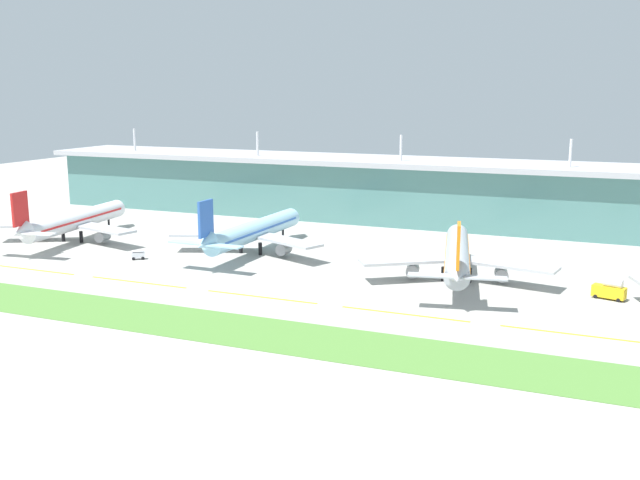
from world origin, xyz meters
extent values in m
plane|color=#A8A59E|center=(0.00, 0.00, 0.00)|extent=(600.00, 600.00, 0.00)
cube|color=slate|center=(0.00, 102.52, 10.31)|extent=(280.00, 28.00, 20.63)
cube|color=#B2B2B7|center=(0.00, 102.52, 21.53)|extent=(288.00, 34.00, 1.80)
cylinder|color=silver|center=(-112.00, 96.92, 26.93)|extent=(0.90, 0.90, 9.00)
cylinder|color=silver|center=(-56.00, 96.92, 26.93)|extent=(0.90, 0.90, 9.00)
cylinder|color=silver|center=(0.00, 96.92, 26.93)|extent=(0.90, 0.90, 9.00)
cylinder|color=silver|center=(56.00, 96.92, 26.93)|extent=(0.90, 0.90, 9.00)
cylinder|color=white|center=(-86.09, 30.65, 6.50)|extent=(11.73, 48.86, 5.80)
cone|color=white|center=(-89.32, 56.70, 6.50)|extent=(5.96, 4.65, 5.51)
cone|color=white|center=(-82.73, 3.59, 7.70)|extent=(5.71, 7.18, 5.72)
cube|color=red|center=(-82.85, 4.59, 14.15)|extent=(1.48, 6.44, 9.50)
cube|color=white|center=(-88.25, 3.41, 7.50)|extent=(10.32, 4.41, 0.36)
cube|color=white|center=(-77.33, 4.77, 7.50)|extent=(10.32, 4.41, 0.36)
cube|color=#B7BABF|center=(-97.45, 24.78, 5.20)|extent=(24.28, 17.61, 0.70)
cylinder|color=gray|center=(-96.44, 26.36, 2.40)|extent=(3.73, 4.86, 3.20)
cube|color=#B7BABF|center=(-73.63, 27.73, 5.20)|extent=(24.94, 12.75, 0.70)
cylinder|color=gray|center=(-75.00, 29.02, 2.40)|extent=(3.73, 4.86, 3.20)
cylinder|color=black|center=(-88.33, 48.70, 1.80)|extent=(0.70, 0.70, 3.60)
cylinder|color=black|center=(-88.89, 27.27, 1.80)|extent=(1.10, 1.10, 3.60)
cylinder|color=black|center=(-82.54, 28.06, 1.80)|extent=(1.10, 1.10, 3.60)
cube|color=red|center=(-86.09, 30.65, 6.90)|extent=(11.17, 44.05, 0.60)
cylinder|color=#9ED1EA|center=(-26.20, 37.00, 6.50)|extent=(6.67, 48.56, 5.80)
cone|color=#9ED1EA|center=(-25.73, 63.23, 6.50)|extent=(5.58, 4.10, 5.51)
cone|color=#9ED1EA|center=(-26.69, 9.78, 7.70)|extent=(5.05, 6.71, 5.72)
cube|color=#2D5BB7|center=(-26.67, 10.78, 14.15)|extent=(0.81, 6.41, 9.50)
cube|color=#9ED1EA|center=(-32.18, 10.37, 7.50)|extent=(10.06, 3.38, 0.36)
cube|color=#9ED1EA|center=(-21.18, 10.18, 7.50)|extent=(10.06, 3.38, 0.36)
cube|color=#B7BABF|center=(-38.28, 32.80, 5.20)|extent=(24.84, 14.94, 0.70)
cylinder|color=gray|center=(-37.05, 34.22, 2.40)|extent=(3.28, 4.56, 3.20)
cube|color=#B7BABF|center=(-14.28, 32.37, 5.20)|extent=(24.75, 15.65, 0.70)
cylinder|color=gray|center=(-15.46, 33.83, 2.40)|extent=(3.28, 4.56, 3.20)
cylinder|color=black|center=(-25.87, 55.18, 1.80)|extent=(0.70, 0.70, 3.60)
cylinder|color=black|center=(-29.45, 34.06, 1.80)|extent=(1.10, 1.10, 3.60)
cylinder|color=black|center=(-23.05, 33.95, 1.80)|extent=(1.10, 1.10, 3.60)
cube|color=#2D5BB7|center=(-26.20, 37.00, 6.90)|extent=(6.62, 43.72, 0.60)
cylinder|color=#ADB2BC|center=(34.85, 28.93, 6.50)|extent=(15.91, 49.94, 5.80)
cone|color=#ADB2BC|center=(29.33, 55.26, 6.50)|extent=(6.21, 5.05, 5.51)
cone|color=#ADB2BC|center=(40.59, 1.62, 7.70)|extent=(6.19, 7.50, 5.72)
cube|color=orange|center=(40.38, 2.60, 14.15)|extent=(2.00, 6.41, 9.50)
cube|color=#ADB2BC|center=(35.10, 0.98, 7.50)|extent=(10.44, 5.19, 0.36)
cube|color=#ADB2BC|center=(45.87, 3.24, 7.50)|extent=(10.44, 5.19, 0.36)
cube|color=#B7BABF|center=(24.02, 22.14, 5.20)|extent=(23.72, 19.02, 0.70)
cylinder|color=gray|center=(24.90, 23.79, 2.40)|extent=(4.06, 5.06, 3.20)
cube|color=#B7BABF|center=(47.51, 27.07, 5.20)|extent=(24.82, 10.92, 0.70)
cylinder|color=gray|center=(46.04, 28.23, 2.40)|extent=(4.06, 5.06, 3.20)
cylinder|color=black|center=(31.02, 47.21, 1.80)|extent=(0.70, 0.70, 3.60)
cylinder|color=black|center=(32.34, 25.34, 1.80)|extent=(1.10, 1.10, 3.60)
cylinder|color=black|center=(38.60, 26.65, 1.80)|extent=(1.10, 1.10, 3.60)
cube|color=orange|center=(34.85, 28.93, 6.90)|extent=(14.93, 45.07, 0.60)
cube|color=yellow|center=(-71.00, -4.86, 0.02)|extent=(28.00, 0.70, 0.04)
cube|color=yellow|center=(-37.00, -4.86, 0.02)|extent=(28.00, 0.70, 0.04)
cube|color=yellow|center=(-3.00, -4.86, 0.02)|extent=(28.00, 0.70, 0.04)
cube|color=yellow|center=(31.00, -4.86, 0.02)|extent=(28.00, 0.70, 0.04)
cube|color=yellow|center=(65.00, -4.86, 0.02)|extent=(28.00, 0.70, 0.04)
cube|color=#518438|center=(0.00, -27.45, 0.05)|extent=(300.00, 18.00, 0.10)
cube|color=gold|center=(70.71, 23.86, 1.75)|extent=(7.63, 4.45, 2.60)
cylinder|color=silver|center=(71.48, 23.64, 3.95)|extent=(4.39, 3.01, 2.00)
cylinder|color=black|center=(67.97, 23.42, 0.45)|extent=(0.96, 0.58, 0.90)
cylinder|color=black|center=(68.60, 25.67, 0.45)|extent=(0.96, 0.58, 0.90)
cylinder|color=black|center=(72.82, 22.05, 0.45)|extent=(0.96, 0.58, 0.90)
cylinder|color=black|center=(73.45, 24.30, 0.45)|extent=(0.96, 0.58, 0.90)
cube|color=silver|center=(-52.14, 15.75, 1.25)|extent=(3.96, 3.60, 1.60)
cube|color=silver|center=(-52.14, 15.75, 2.40)|extent=(3.67, 3.38, 0.16)
cylinder|color=black|center=(-52.66, 14.34, 0.45)|extent=(0.93, 0.82, 0.90)
cylinder|color=black|center=(-53.63, 15.64, 0.45)|extent=(0.93, 0.82, 0.90)
cylinder|color=black|center=(-50.64, 15.85, 0.45)|extent=(0.93, 0.82, 0.90)
cylinder|color=black|center=(-51.61, 17.15, 0.45)|extent=(0.93, 0.82, 0.90)
camera|label=1|loc=(70.66, -147.38, 46.35)|focal=40.64mm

